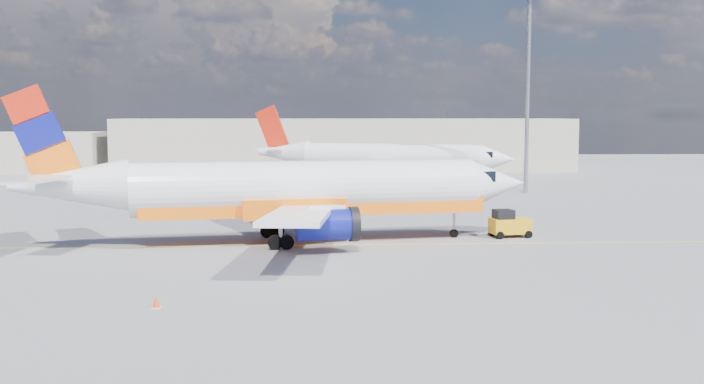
{
  "coord_description": "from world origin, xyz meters",
  "views": [
    {
      "loc": [
        -0.73,
        -48.18,
        8.56
      ],
      "look_at": [
        2.13,
        3.22,
        3.5
      ],
      "focal_mm": 40.0,
      "sensor_mm": 36.0,
      "label": 1
    }
  ],
  "objects": [
    {
      "name": "terminal_main",
      "position": [
        5.0,
        75.0,
        4.0
      ],
      "size": [
        70.0,
        14.0,
        8.0
      ],
      "primitive_type": "cube",
      "color": "#B0A998",
      "rests_on": "ground"
    },
    {
      "name": "ground",
      "position": [
        0.0,
        0.0,
        0.0
      ],
      "size": [
        240.0,
        240.0,
        0.0
      ],
      "primitive_type": "plane",
      "color": "slate",
      "rests_on": "ground"
    },
    {
      "name": "traffic_cone",
      "position": [
        -7.54,
        -13.55,
        0.27
      ],
      "size": [
        0.39,
        0.39,
        0.55
      ],
      "color": "white",
      "rests_on": "ground"
    },
    {
      "name": "second_jet",
      "position": [
        8.39,
        45.94,
        3.28
      ],
      "size": [
        32.29,
        24.45,
        9.85
      ],
      "rotation": [
        0.0,
        0.0,
        -0.35
      ],
      "color": "white",
      "rests_on": "ground"
    },
    {
      "name": "floodlight_mast",
      "position": [
        23.21,
        36.75,
        12.95
      ],
      "size": [
        1.58,
        1.58,
        21.61
      ],
      "color": "#9F9FA7",
      "rests_on": "ground"
    },
    {
      "name": "taxi_line",
      "position": [
        0.0,
        3.0,
        0.01
      ],
      "size": [
        70.0,
        0.15,
        0.01
      ],
      "primitive_type": "cube",
      "color": "yellow",
      "rests_on": "ground"
    },
    {
      "name": "main_jet",
      "position": [
        -1.93,
        4.08,
        3.52
      ],
      "size": [
        34.95,
        27.25,
        10.56
      ],
      "rotation": [
        0.0,
        0.0,
        0.15
      ],
      "color": "white",
      "rests_on": "ground"
    },
    {
      "name": "gse_tug",
      "position": [
        13.34,
        5.72,
        0.93
      ],
      "size": [
        2.94,
        2.07,
        1.96
      ],
      "rotation": [
        0.0,
        0.0,
        0.15
      ],
      "color": "black",
      "rests_on": "ground"
    },
    {
      "name": "terminal_annex",
      "position": [
        -45.0,
        72.0,
        3.0
      ],
      "size": [
        26.0,
        10.0,
        6.0
      ],
      "primitive_type": "cube",
      "color": "#B0A998",
      "rests_on": "ground"
    }
  ]
}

